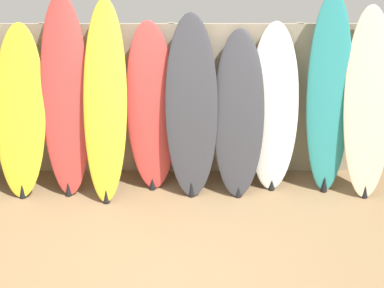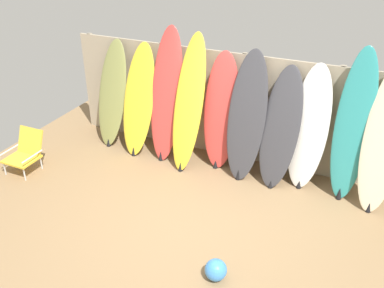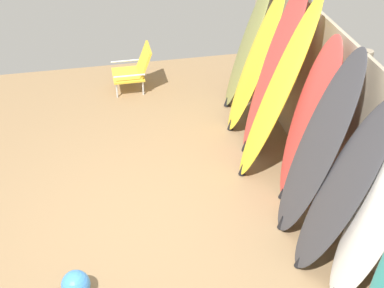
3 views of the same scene
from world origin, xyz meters
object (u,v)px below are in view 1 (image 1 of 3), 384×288
surfboard_red_2 (64,97)px  surfboard_charcoal_6 (237,114)px  surfboard_white_7 (272,108)px  surfboard_cream_9 (367,104)px  surfboard_red_4 (150,108)px  surfboard_charcoal_5 (190,107)px  surfboard_yellow_3 (104,102)px  surfboard_teal_8 (327,96)px  surfboard_yellow_1 (18,113)px

surfboard_red_2 → surfboard_charcoal_6: (1.90, -0.02, -0.19)m
surfboard_white_7 → surfboard_red_2: bearing=-178.0°
surfboard_red_2 → surfboard_charcoal_6: size_ratio=1.22×
surfboard_white_7 → surfboard_cream_9: (1.01, -0.13, 0.09)m
surfboard_red_4 → surfboard_charcoal_5: surfboard_charcoal_5 is taller
surfboard_charcoal_5 → surfboard_cream_9: size_ratio=0.96×
surfboard_white_7 → surfboard_cream_9: surfboard_cream_9 is taller
surfboard_yellow_3 → surfboard_teal_8: (2.44, 0.13, 0.03)m
surfboard_yellow_3 → surfboard_charcoal_5: surfboard_yellow_3 is taller
surfboard_charcoal_6 → surfboard_white_7: size_ratio=0.96×
surfboard_yellow_1 → surfboard_charcoal_6: surfboard_yellow_1 is taller
surfboard_yellow_1 → surfboard_white_7: bearing=2.8°
surfboard_red_4 → surfboard_charcoal_5: (0.45, -0.10, 0.04)m
surfboard_yellow_3 → surfboard_white_7: 1.86m
surfboard_red_2 → surfboard_cream_9: 3.31m
surfboard_red_4 → surfboard_cream_9: bearing=-2.8°
surfboard_red_2 → surfboard_charcoal_5: (1.38, -0.03, -0.11)m
surfboard_red_4 → surfboard_charcoal_6: surfboard_red_4 is taller
surfboard_red_2 → surfboard_white_7: surfboard_red_2 is taller
surfboard_yellow_3 → surfboard_cream_9: size_ratio=1.04×
surfboard_red_2 → surfboard_cream_9: bearing=-0.9°
surfboard_yellow_3 → surfboard_white_7: surfboard_yellow_3 is taller
surfboard_yellow_1 → surfboard_yellow_3: 0.96m
surfboard_yellow_3 → surfboard_white_7: bearing=5.8°
surfboard_red_2 → surfboard_charcoal_5: surfboard_red_2 is taller
surfboard_yellow_1 → surfboard_teal_8: bearing=1.4°
surfboard_red_4 → surfboard_teal_8: bearing=-1.2°
surfboard_charcoal_5 → surfboard_white_7: (0.92, 0.11, -0.05)m
surfboard_cream_9 → surfboard_charcoal_6: bearing=178.6°
surfboard_white_7 → surfboard_charcoal_5: bearing=-173.0°
surfboard_red_4 → surfboard_cream_9: (2.38, -0.11, 0.08)m
surfboard_yellow_1 → surfboard_yellow_3: bearing=-3.0°
surfboard_charcoal_5 → surfboard_charcoal_6: 0.53m
surfboard_charcoal_5 → surfboard_charcoal_6: surfboard_charcoal_5 is taller
surfboard_yellow_1 → surfboard_teal_8: size_ratio=0.85×
surfboard_teal_8 → surfboard_yellow_3: bearing=-176.9°
surfboard_yellow_3 → surfboard_teal_8: surfboard_teal_8 is taller
surfboard_white_7 → surfboard_red_4: bearing=-179.3°
surfboard_red_2 → surfboard_charcoal_5: bearing=-1.4°
surfboard_yellow_3 → surfboard_red_4: bearing=19.6°
surfboard_red_4 → surfboard_teal_8: 1.96m
surfboard_red_2 → surfboard_red_4: (0.93, 0.06, -0.14)m
surfboard_charcoal_6 → surfboard_teal_8: (0.99, 0.04, 0.20)m
surfboard_white_7 → surfboard_teal_8: (0.59, -0.06, 0.16)m
surfboard_yellow_3 → surfboard_charcoal_6: (1.45, 0.09, -0.17)m
surfboard_charcoal_5 → surfboard_white_7: surfboard_charcoal_5 is taller
surfboard_cream_9 → surfboard_yellow_1: bearing=-179.9°
surfboard_charcoal_5 → surfboard_charcoal_6: (0.52, 0.02, -0.08)m
surfboard_charcoal_6 → surfboard_white_7: 0.41m
surfboard_red_2 → surfboard_cream_9: surfboard_red_2 is taller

